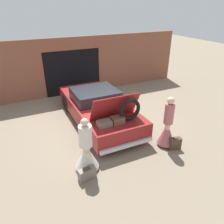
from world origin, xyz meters
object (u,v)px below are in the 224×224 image
(car, at_px, (98,108))
(suitcase_beside_right_person, at_px, (175,143))
(person_left, at_px, (86,152))
(suitcase_beside_left_person, at_px, (87,174))
(person_right, at_px, (167,129))

(car, height_order, suitcase_beside_right_person, car)
(person_left, distance_m, suitcase_beside_right_person, 2.90)
(person_left, relative_size, suitcase_beside_left_person, 3.23)
(person_left, bearing_deg, car, 142.78)
(person_right, height_order, suitcase_beside_right_person, person_right)
(suitcase_beside_left_person, distance_m, suitcase_beside_right_person, 2.99)
(suitcase_beside_right_person, bearing_deg, car, 118.05)
(person_right, relative_size, suitcase_beside_right_person, 4.02)
(car, relative_size, person_left, 2.91)
(person_left, distance_m, suitcase_beside_left_person, 0.56)
(person_right, bearing_deg, suitcase_beside_right_person, -153.08)
(suitcase_beside_left_person, bearing_deg, car, 62.44)
(person_left, height_order, suitcase_beside_right_person, person_left)
(person_right, bearing_deg, person_left, 91.36)
(car, xyz_separation_m, suitcase_beside_right_person, (1.50, -2.81, -0.37))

